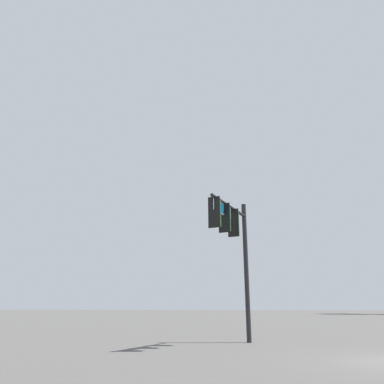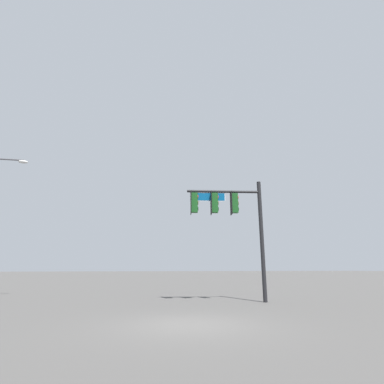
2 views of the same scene
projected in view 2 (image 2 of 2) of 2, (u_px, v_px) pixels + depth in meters
ground_plane at (189, 325)px, 9.32m from camera, size 400.00×400.00×0.00m
signal_pole_near at (231, 214)px, 16.66m from camera, size 4.12×1.31×6.54m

